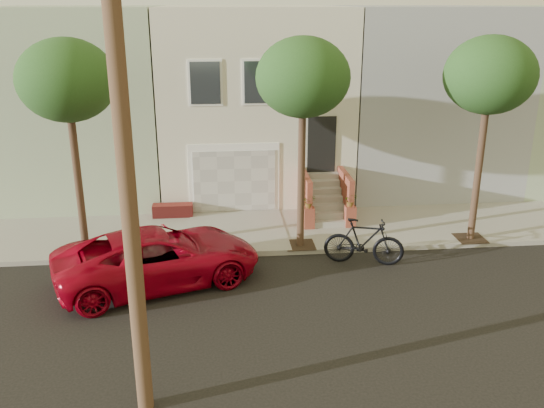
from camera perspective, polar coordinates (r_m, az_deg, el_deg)
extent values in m
plane|color=black|center=(14.68, 1.04, -10.73)|extent=(90.00, 90.00, 0.00)
cube|color=gray|center=(19.45, -0.77, -2.67)|extent=(40.00, 3.70, 0.15)
cube|color=beige|center=(24.16, -2.01, 10.46)|extent=(7.00, 8.00, 7.00)
cube|color=gray|center=(24.69, -18.20, 9.72)|extent=(6.50, 8.00, 7.00)
cube|color=gray|center=(25.50, 13.69, 10.41)|extent=(6.50, 8.00, 7.00)
cube|color=white|center=(20.73, -3.71, 2.57)|extent=(3.20, 0.12, 2.50)
cube|color=#BBBBB6|center=(20.70, -3.70, 2.26)|extent=(2.90, 0.06, 2.20)
cube|color=gray|center=(19.37, -3.43, -2.53)|extent=(3.20, 3.70, 0.02)
cube|color=maroon|center=(20.80, -9.68, -0.60)|extent=(1.40, 0.45, 0.44)
cube|color=black|center=(20.70, 4.88, 5.82)|extent=(1.00, 0.06, 2.00)
cube|color=#3F4751|center=(19.97, -6.55, 11.69)|extent=(1.00, 0.06, 1.40)
cube|color=white|center=(19.99, -6.55, 11.70)|extent=(1.15, 0.05, 1.55)
cube|color=#3F4751|center=(20.03, -1.28, 11.83)|extent=(1.00, 0.06, 1.40)
cube|color=white|center=(20.04, -1.29, 11.83)|extent=(1.15, 0.05, 1.55)
cube|color=#3F4751|center=(20.24, 3.92, 11.87)|extent=(1.00, 0.06, 1.40)
cube|color=white|center=(20.26, 3.91, 11.87)|extent=(1.15, 0.05, 1.55)
cube|color=gray|center=(19.70, 5.61, -1.92)|extent=(1.20, 0.28, 0.20)
cube|color=gray|center=(19.89, 5.48, -1.10)|extent=(1.20, 0.28, 0.20)
cube|color=gray|center=(20.08, 5.35, -0.28)|extent=(1.20, 0.28, 0.20)
cube|color=gray|center=(20.28, 5.22, 0.51)|extent=(1.20, 0.28, 0.20)
cube|color=gray|center=(20.47, 5.09, 1.29)|extent=(1.20, 0.28, 0.20)
cube|color=gray|center=(20.68, 4.97, 2.06)|extent=(1.20, 0.28, 0.20)
cube|color=gray|center=(20.88, 4.85, 2.81)|extent=(1.20, 0.28, 0.20)
cube|color=brown|center=(20.13, 3.27, 0.72)|extent=(0.18, 1.96, 1.60)
cube|color=brown|center=(20.38, 7.16, 0.84)|extent=(0.18, 1.96, 1.60)
cube|color=brown|center=(19.46, 3.63, -1.36)|extent=(0.35, 0.35, 0.70)
imported|color=#1E4117|center=(19.26, 3.67, 0.25)|extent=(0.40, 0.35, 0.45)
cube|color=brown|center=(19.72, 7.65, -1.21)|extent=(0.35, 0.35, 0.70)
imported|color=#1E4117|center=(19.53, 7.73, 0.37)|extent=(0.41, 0.35, 0.45)
cube|color=#2D2116|center=(18.46, -17.70, -4.61)|extent=(0.90, 0.90, 0.02)
cylinder|color=#332017|center=(17.75, -18.37, 1.60)|extent=(0.22, 0.22, 4.20)
ellipsoid|color=#1E4117|center=(17.13, -19.45, 11.36)|extent=(2.70, 2.57, 2.29)
cube|color=#2D2116|center=(18.20, 2.77, -4.02)|extent=(0.90, 0.90, 0.02)
cylinder|color=#332017|center=(17.47, 2.88, 2.31)|extent=(0.22, 0.22, 4.20)
ellipsoid|color=#1E4117|center=(16.84, 3.05, 12.28)|extent=(2.70, 2.57, 2.29)
cube|color=#2D2116|center=(19.72, 18.81, -3.19)|extent=(0.90, 0.90, 0.02)
cylinder|color=#332017|center=(19.06, 19.49, 2.65)|extent=(0.22, 0.22, 4.20)
ellipsoid|color=#1E4117|center=(18.48, 20.55, 11.74)|extent=(2.70, 2.57, 2.29)
cylinder|color=#4B3123|center=(9.83, -14.26, 4.91)|extent=(0.30, 0.30, 10.00)
imported|color=maroon|center=(16.16, -11.06, -5.12)|extent=(6.04, 4.18, 1.53)
imported|color=black|center=(17.22, 8.98, -3.66)|extent=(2.42, 1.25, 1.40)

